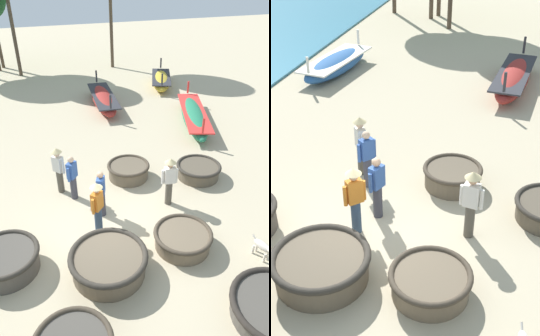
% 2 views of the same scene
% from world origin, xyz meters
% --- Properties ---
extents(ground_plane, '(80.00, 80.00, 0.00)m').
position_xyz_m(ground_plane, '(0.00, 0.00, 0.00)').
color(ground_plane, '#BCAD8C').
extents(coracle_far_right, '(1.62, 1.62, 0.51)m').
position_xyz_m(coracle_far_right, '(4.01, 1.82, 0.28)').
color(coracle_far_right, brown).
rests_on(coracle_far_right, ground).
extents(coracle_beside_post, '(1.71, 1.71, 0.62)m').
position_xyz_m(coracle_beside_post, '(-2.68, -0.34, 0.34)').
color(coracle_beside_post, '#4C473F').
rests_on(coracle_beside_post, ground).
extents(coracle_upturned, '(1.61, 1.61, 0.52)m').
position_xyz_m(coracle_upturned, '(1.85, -1.13, 0.28)').
color(coracle_upturned, brown).
rests_on(coracle_upturned, ground).
extents(coracle_weathered, '(1.53, 1.53, 0.56)m').
position_xyz_m(coracle_weathered, '(1.61, 2.65, 0.30)').
color(coracle_weathered, brown).
rests_on(coracle_weathered, ground).
extents(coracle_center, '(1.98, 1.98, 0.63)m').
position_xyz_m(coracle_center, '(-0.30, -1.30, 0.35)').
color(coracle_center, brown).
rests_on(coracle_center, ground).
extents(long_boat_ochre_hull, '(1.58, 4.89, 1.38)m').
position_xyz_m(long_boat_ochre_hull, '(2.68, 9.87, 0.40)').
color(long_boat_ochre_hull, maroon).
rests_on(long_boat_ochre_hull, ground).
extents(long_boat_red_hull, '(2.93, 5.46, 1.31)m').
position_xyz_m(long_boat_red_hull, '(6.21, 6.17, 0.38)').
color(long_boat_red_hull, '#237551').
rests_on(long_boat_red_hull, ground).
extents(long_boat_blue_hull, '(2.61, 4.18, 1.32)m').
position_xyz_m(long_boat_blue_hull, '(7.11, 12.04, 0.38)').
color(long_boat_blue_hull, gold).
rests_on(long_boat_blue_hull, ground).
extents(fisherman_by_coracle, '(0.38, 0.44, 1.67)m').
position_xyz_m(fisherman_by_coracle, '(-0.84, 2.62, 0.96)').
color(fisherman_by_coracle, '#4C473D').
rests_on(fisherman_by_coracle, ground).
extents(fisherman_with_hat, '(0.52, 0.36, 1.67)m').
position_xyz_m(fisherman_with_hat, '(2.31, 0.75, 0.96)').
color(fisherman_with_hat, '#4C473D').
rests_on(fisherman_with_hat, ground).
extents(fisherman_standing_left, '(0.40, 0.40, 1.67)m').
position_xyz_m(fisherman_standing_left, '(-0.14, 0.26, 0.96)').
color(fisherman_standing_left, '#2D425B').
rests_on(fisherman_standing_left, ground).
extents(fisherman_hauling, '(0.33, 0.50, 1.57)m').
position_xyz_m(fisherman_hauling, '(0.15, 0.93, 0.84)').
color(fisherman_hauling, '#383842').
rests_on(fisherman_hauling, ground).
extents(fisherman_standing_right, '(0.39, 0.43, 1.57)m').
position_xyz_m(fisherman_standing_right, '(-0.49, 2.08, 0.84)').
color(fisherman_standing_right, '#383842').
rests_on(fisherman_standing_right, ground).
extents(dog, '(0.31, 0.68, 0.55)m').
position_xyz_m(dog, '(3.62, -2.23, 0.37)').
color(dog, beige).
rests_on(dog, ground).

